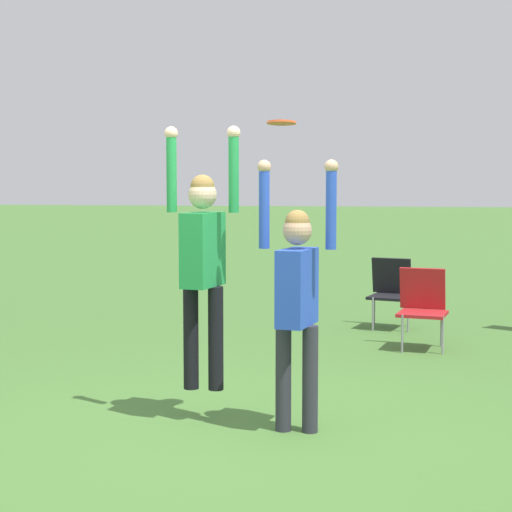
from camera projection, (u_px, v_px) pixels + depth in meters
ground_plane at (225, 437)px, 6.34m from camera, size 120.00×120.00×0.00m
person_jumping at (203, 252)px, 6.65m from camera, size 0.60×0.48×2.06m
person_defending at (297, 290)px, 6.40m from camera, size 0.60×0.48×2.05m
frisbee at (281, 123)px, 6.43m from camera, size 0.22×0.22×0.03m
camping_chair_0 at (391, 288)px, 11.09m from camera, size 0.63×0.68×0.90m
camping_chair_2 at (422, 303)px, 9.71m from camera, size 0.60×0.64×0.91m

